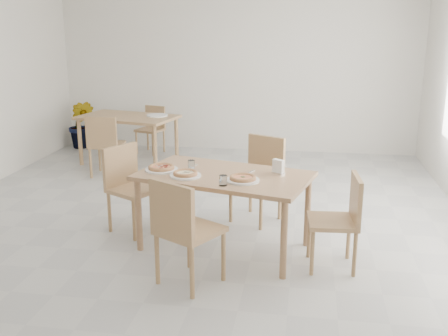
# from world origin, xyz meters

# --- Properties ---
(main_table) EXTENTS (1.76, 1.27, 0.75)m
(main_table) POSITION_xyz_m (0.46, -0.61, 0.67)
(main_table) COLOR #A77E55
(main_table) RESTS_ON ground
(chair_south) EXTENTS (0.63, 0.63, 0.93)m
(chair_south) POSITION_xyz_m (0.25, -1.42, 0.54)
(chair_south) COLOR tan
(chair_south) RESTS_ON ground
(chair_north) EXTENTS (0.61, 0.61, 0.92)m
(chair_north) POSITION_xyz_m (0.73, 0.25, 0.54)
(chair_north) COLOR tan
(chair_north) RESTS_ON ground
(chair_west) EXTENTS (0.60, 0.60, 0.90)m
(chair_west) POSITION_xyz_m (-0.60, -0.29, 0.52)
(chair_west) COLOR tan
(chair_west) RESTS_ON ground
(chair_east) EXTENTS (0.45, 0.45, 0.85)m
(chair_east) POSITION_xyz_m (1.55, -0.85, 0.49)
(chair_east) COLOR tan
(chair_east) RESTS_ON ground
(plate_margherita) EXTENTS (0.30, 0.30, 0.02)m
(plate_margherita) POSITION_xyz_m (0.66, -0.81, 0.76)
(plate_margherita) COLOR white
(plate_margherita) RESTS_ON main_table
(plate_mushroom) EXTENTS (0.29, 0.29, 0.02)m
(plate_mushroom) POSITION_xyz_m (0.12, -0.75, 0.76)
(plate_mushroom) COLOR white
(plate_mushroom) RESTS_ON main_table
(plate_pepperoni) EXTENTS (0.31, 0.31, 0.02)m
(plate_pepperoni) POSITION_xyz_m (-0.15, -0.59, 0.76)
(plate_pepperoni) COLOR white
(plate_pepperoni) RESTS_ON main_table
(pizza_margherita) EXTENTS (0.31, 0.31, 0.03)m
(pizza_margherita) POSITION_xyz_m (0.66, -0.81, 0.78)
(pizza_margherita) COLOR tan
(pizza_margherita) RESTS_ON plate_margherita
(pizza_mushroom) EXTENTS (0.29, 0.29, 0.03)m
(pizza_mushroom) POSITION_xyz_m (0.12, -0.75, 0.78)
(pizza_mushroom) COLOR tan
(pizza_mushroom) RESTS_ON plate_mushroom
(pizza_pepperoni) EXTENTS (0.30, 0.30, 0.03)m
(pizza_pepperoni) POSITION_xyz_m (-0.15, -0.59, 0.78)
(pizza_pepperoni) COLOR tan
(pizza_pepperoni) RESTS_ON plate_pepperoni
(tumbler_a) EXTENTS (0.07, 0.07, 0.09)m
(tumbler_a) POSITION_xyz_m (0.51, -0.97, 0.80)
(tumbler_a) COLOR white
(tumbler_a) RESTS_ON main_table
(tumbler_b) EXTENTS (0.07, 0.07, 0.09)m
(tumbler_b) POSITION_xyz_m (0.12, -0.50, 0.79)
(tumbler_b) COLOR white
(tumbler_b) RESTS_ON main_table
(napkin_holder) EXTENTS (0.13, 0.12, 0.14)m
(napkin_holder) POSITION_xyz_m (0.96, -0.52, 0.82)
(napkin_holder) COLOR silver
(napkin_holder) RESTS_ON main_table
(fork_a) EXTENTS (0.08, 0.18, 0.01)m
(fork_a) POSITION_xyz_m (0.11, -0.41, 0.75)
(fork_a) COLOR silver
(fork_a) RESTS_ON main_table
(fork_b) EXTENTS (0.08, 0.18, 0.01)m
(fork_b) POSITION_xyz_m (0.70, -0.52, 0.75)
(fork_b) COLOR silver
(fork_b) RESTS_ON main_table
(second_table) EXTENTS (1.58, 1.12, 0.75)m
(second_table) POSITION_xyz_m (-1.49, 2.26, 0.66)
(second_table) COLOR tan
(second_table) RESTS_ON ground
(chair_back_s) EXTENTS (0.45, 0.45, 0.88)m
(chair_back_s) POSITION_xyz_m (-1.59, 1.54, 0.51)
(chair_back_s) COLOR tan
(chair_back_s) RESTS_ON ground
(chair_back_n) EXTENTS (0.48, 0.48, 0.78)m
(chair_back_n) POSITION_xyz_m (-1.35, 3.06, 0.45)
(chair_back_n) COLOR tan
(chair_back_n) RESTS_ON ground
(plate_empty) EXTENTS (0.32, 0.32, 0.02)m
(plate_empty) POSITION_xyz_m (-1.05, 2.35, 0.76)
(plate_empty) COLOR white
(plate_empty) RESTS_ON second_table
(potted_plant) EXTENTS (0.46, 0.38, 0.83)m
(potted_plant) POSITION_xyz_m (-2.65, 3.15, 0.41)
(potted_plant) COLOR #3C6F21
(potted_plant) RESTS_ON ground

